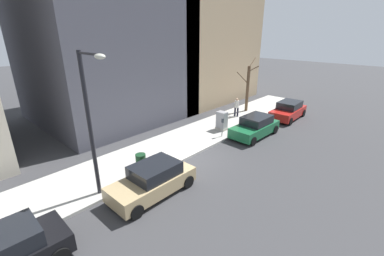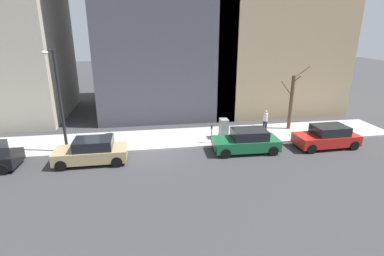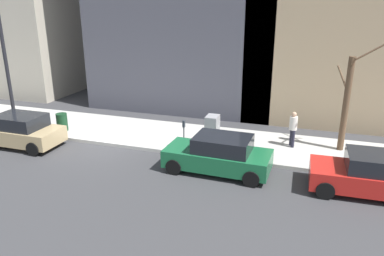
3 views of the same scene
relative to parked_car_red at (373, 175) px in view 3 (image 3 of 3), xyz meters
The scene contains 11 objects.
ground_plane 11.68m from the parked_car_red, 84.42° to the left, with size 120.00×120.00×0.00m, color #38383A.
sidewalk 12.03m from the parked_car_red, 74.89° to the left, with size 4.00×36.00×0.15m, color #B2AFA8.
parked_car_red is the anchor object (origin of this frame).
parked_car_green 5.65m from the parked_car_red, 89.24° to the left, with size 2.03×4.25×1.52m.
parked_car_tan 15.38m from the parked_car_red, 90.29° to the left, with size 1.92×4.20×1.52m.
parking_meter 7.83m from the parked_car_red, 78.33° to the left, with size 0.14×0.10×1.35m.
utility_box 7.01m from the parked_car_red, 69.69° to the left, with size 0.83×0.61×1.43m.
streetlamp 17.58m from the parked_car_red, 85.30° to the left, with size 1.97×0.32×6.50m.
bare_tree 4.18m from the parked_car_red, 13.29° to the left, with size 1.98×1.86×4.86m.
trash_bin 14.67m from the parked_car_red, 82.03° to the left, with size 0.56×0.56×0.90m, color #14381E.
pedestrian_near_meter 4.60m from the parked_car_red, 41.26° to the left, with size 0.39×0.36×1.66m.
Camera 3 is at (-14.49, -9.23, 6.60)m, focal length 35.00 mm.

